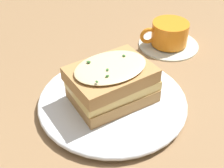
{
  "coord_description": "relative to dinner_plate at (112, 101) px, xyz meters",
  "views": [
    {
      "loc": [
        -0.21,
        -0.37,
        0.38
      ],
      "look_at": [
        -0.01,
        0.0,
        0.05
      ],
      "focal_mm": 50.0,
      "sensor_mm": 36.0,
      "label": 1
    }
  ],
  "objects": [
    {
      "name": "ground_plane",
      "position": [
        0.01,
        -0.0,
        -0.01
      ],
      "size": [
        2.4,
        2.4,
        0.0
      ],
      "primitive_type": "plane",
      "color": "olive"
    },
    {
      "name": "sandwich",
      "position": [
        -0.0,
        -0.0,
        0.04
      ],
      "size": [
        0.15,
        0.11,
        0.08
      ],
      "rotation": [
        0.0,
        0.0,
        0.05
      ],
      "color": "#B2844C",
      "rests_on": "dinner_plate"
    },
    {
      "name": "dinner_plate",
      "position": [
        0.0,
        0.0,
        0.0
      ],
      "size": [
        0.27,
        0.27,
        0.02
      ],
      "color": "white",
      "rests_on": "ground_plane"
    },
    {
      "name": "teacup_with_saucer",
      "position": [
        0.21,
        0.12,
        0.02
      ],
      "size": [
        0.14,
        0.14,
        0.06
      ],
      "rotation": [
        0.0,
        0.0,
        2.88
      ],
      "color": "silver",
      "rests_on": "ground_plane"
    }
  ]
}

